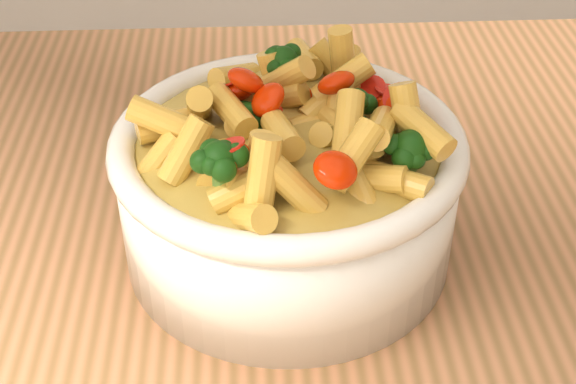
{
  "coord_description": "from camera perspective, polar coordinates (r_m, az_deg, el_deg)",
  "views": [
    {
      "loc": [
        0.02,
        -0.37,
        1.26
      ],
      "look_at": [
        0.04,
        0.05,
        0.95
      ],
      "focal_mm": 50.0,
      "sensor_mm": 36.0,
      "label": 1
    }
  ],
  "objects": [
    {
      "name": "serving_bowl",
      "position": [
        0.52,
        -0.0,
        0.11
      ],
      "size": [
        0.22,
        0.22,
        0.1
      ],
      "color": "white",
      "rests_on": "table"
    },
    {
      "name": "pasta_salad",
      "position": [
        0.49,
        -0.0,
        5.74
      ],
      "size": [
        0.18,
        0.18,
        0.04
      ],
      "color": "#F6C74D",
      "rests_on": "serving_bowl"
    }
  ]
}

